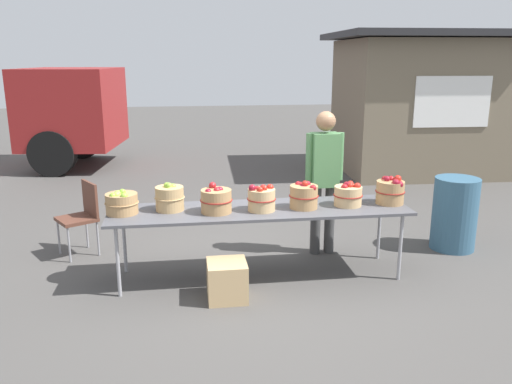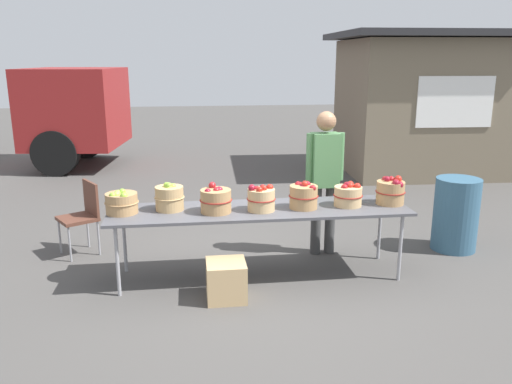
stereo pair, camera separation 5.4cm
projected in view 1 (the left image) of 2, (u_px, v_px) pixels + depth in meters
ground_plane at (260, 275)px, 5.57m from camera, size 40.00×40.00×0.00m
market_table at (260, 212)px, 5.39m from camera, size 3.10×0.76×0.75m
apple_basket_green_0 at (122, 203)px, 5.18m from camera, size 0.34×0.34×0.25m
apple_basket_green_1 at (170, 197)px, 5.29m from camera, size 0.31×0.31×0.29m
apple_basket_red_0 at (216, 200)px, 5.21m from camera, size 0.33×0.33×0.29m
apple_basket_red_1 at (262, 199)px, 5.28m from camera, size 0.30×0.30×0.28m
apple_basket_red_2 at (304, 196)px, 5.37m from camera, size 0.31×0.31×0.29m
apple_basket_red_3 at (348, 195)px, 5.46m from camera, size 0.31×0.31×0.26m
apple_basket_red_4 at (390, 191)px, 5.53m from camera, size 0.31×0.31×0.30m
vendor_adult at (324, 172)px, 5.97m from camera, size 0.45×0.23×1.69m
food_kiosk at (419, 103)px, 10.39m from camera, size 3.61×3.03×2.74m
folding_chair at (82, 212)px, 6.07m from camera, size 0.55×0.55×0.86m
trash_barrel at (455, 214)px, 6.26m from camera, size 0.53×0.53×0.88m
produce_crate at (227, 281)px, 4.99m from camera, size 0.38×0.38×0.38m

